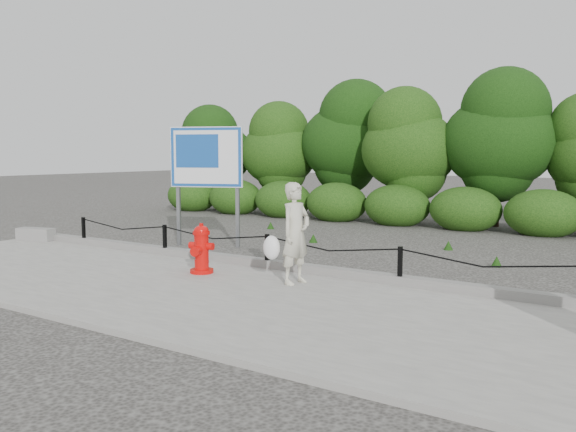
# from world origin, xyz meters

# --- Properties ---
(ground) EXTENTS (90.00, 90.00, 0.00)m
(ground) POSITION_xyz_m (0.00, 0.00, 0.00)
(ground) COLOR #2D2B28
(ground) RESTS_ON ground
(sidewalk) EXTENTS (14.00, 4.00, 0.08)m
(sidewalk) POSITION_xyz_m (0.00, -2.00, 0.04)
(sidewalk) COLOR gray
(sidewalk) RESTS_ON ground
(curb) EXTENTS (14.00, 0.22, 0.14)m
(curb) POSITION_xyz_m (0.00, 0.05, 0.15)
(curb) COLOR slate
(curb) RESTS_ON sidewalk
(chain_barrier) EXTENTS (10.06, 0.06, 0.60)m
(chain_barrier) POSITION_xyz_m (0.00, 0.00, 0.46)
(chain_barrier) COLOR black
(chain_barrier) RESTS_ON sidewalk
(treeline) EXTENTS (20.00, 3.58, 4.35)m
(treeline) POSITION_xyz_m (0.24, 8.95, 2.41)
(treeline) COLOR black
(treeline) RESTS_ON ground
(fire_hydrant) EXTENTS (0.47, 0.49, 0.84)m
(fire_hydrant) POSITION_xyz_m (-0.66, -0.97, 0.48)
(fire_hydrant) COLOR red
(fire_hydrant) RESTS_ON sidewalk
(pedestrian) EXTENTS (0.72, 0.62, 1.57)m
(pedestrian) POSITION_xyz_m (1.08, -0.78, 0.85)
(pedestrian) COLOR beige
(pedestrian) RESTS_ON sidewalk
(concrete_block) EXTENTS (0.94, 0.53, 0.29)m
(concrete_block) POSITION_xyz_m (-6.40, -0.25, 0.22)
(concrete_block) COLOR gray
(concrete_block) RESTS_ON sidewalk
(advertising_sign) EXTENTS (1.57, 0.67, 2.66)m
(advertising_sign) POSITION_xyz_m (-2.85, 1.65, 1.88)
(advertising_sign) COLOR slate
(advertising_sign) RESTS_ON ground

